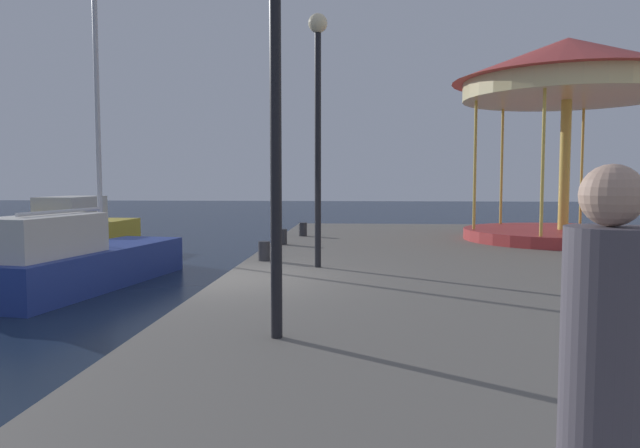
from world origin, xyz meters
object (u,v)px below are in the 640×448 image
object	(u,v)px
carousel	(567,90)
bollard_north	(264,251)
motorboat_yellow	(79,233)
sailboat_blue	(79,260)
bollard_center	(303,229)
bollard_south	(282,237)
person_by_the_water	(604,398)
lamp_post_mid_promenade	(275,73)
lamp_post_far_end	(318,98)

from	to	relation	value
carousel	bollard_north	distance (m)	9.69
motorboat_yellow	carousel	bearing A→B (deg)	-6.93
sailboat_blue	bollard_center	distance (m)	6.54
bollard_south	person_by_the_water	bearing A→B (deg)	-76.72
carousel	person_by_the_water	world-z (taller)	carousel
lamp_post_mid_promenade	bollard_south	xyz separation A→B (m)	(-1.16, 8.96, -2.54)
motorboat_yellow	person_by_the_water	xyz separation A→B (m)	(10.10, -16.10, 0.87)
person_by_the_water	lamp_post_mid_promenade	bearing A→B (deg)	116.18
carousel	lamp_post_far_end	xyz separation A→B (m)	(-6.36, -5.50, -0.91)
carousel	bollard_south	xyz separation A→B (m)	(-7.57, -1.61, -3.91)
sailboat_blue	lamp_post_mid_promenade	distance (m)	9.08
bollard_center	person_by_the_water	bearing A→B (deg)	-79.82
bollard_center	bollard_north	size ratio (longest dim) A/B	1.00
lamp_post_mid_promenade	person_by_the_water	world-z (taller)	lamp_post_mid_promenade
carousel	bollard_south	distance (m)	8.67
lamp_post_mid_promenade	bollard_center	bearing A→B (deg)	94.37
motorboat_yellow	person_by_the_water	size ratio (longest dim) A/B	2.95
lamp_post_far_end	bollard_center	xyz separation A→B (m)	(-0.92, 6.25, -3.00)
motorboat_yellow	lamp_post_far_end	world-z (taller)	lamp_post_far_end
motorboat_yellow	carousel	size ratio (longest dim) A/B	0.82
motorboat_yellow	bollard_north	xyz separation A→B (m)	(7.15, -6.46, 0.26)
lamp_post_far_end	bollard_center	world-z (taller)	lamp_post_far_end
bollard_north	bollard_center	bearing A→B (deg)	87.32
lamp_post_mid_promenade	person_by_the_water	bearing A→B (deg)	-63.82
lamp_post_mid_promenade	bollard_center	distance (m)	11.63
bollard_south	motorboat_yellow	bearing A→B (deg)	154.48
sailboat_blue	lamp_post_mid_promenade	bearing A→B (deg)	-50.77
lamp_post_mid_promenade	bollard_center	world-z (taller)	lamp_post_mid_promenade
carousel	lamp_post_far_end	size ratio (longest dim) A/B	1.30
motorboat_yellow	lamp_post_mid_promenade	world-z (taller)	lamp_post_mid_promenade
motorboat_yellow	lamp_post_mid_promenade	size ratio (longest dim) A/B	1.27
motorboat_yellow	sailboat_blue	xyz separation A→B (m)	(2.82, -5.68, -0.07)
lamp_post_mid_promenade	lamp_post_far_end	size ratio (longest dim) A/B	0.84
motorboat_yellow	carousel	world-z (taller)	carousel
bollard_south	bollard_north	distance (m)	3.07
bollard_north	lamp_post_mid_promenade	bearing A→B (deg)	-79.25
motorboat_yellow	lamp_post_mid_promenade	xyz separation A→B (m)	(8.26, -12.35, 2.81)
sailboat_blue	bollard_center	xyz separation A→B (m)	(4.58, 4.65, 0.33)
sailboat_blue	bollard_south	xyz separation A→B (m)	(4.29, 2.29, 0.33)
bollard_south	carousel	bearing A→B (deg)	12.00
bollard_south	bollard_center	bearing A→B (deg)	82.89
carousel	bollard_south	world-z (taller)	carousel
sailboat_blue	bollard_south	size ratio (longest dim) A/B	17.78
sailboat_blue	carousel	xyz separation A→B (m)	(11.86, 3.90, 4.24)
sailboat_blue	bollard_center	bearing A→B (deg)	45.40
person_by_the_water	bollard_center	bearing A→B (deg)	100.18
lamp_post_far_end	bollard_center	distance (m)	6.99
motorboat_yellow	bollard_center	world-z (taller)	motorboat_yellow
bollard_north	carousel	bearing A→B (deg)	31.85
sailboat_blue	bollard_south	bearing A→B (deg)	28.10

